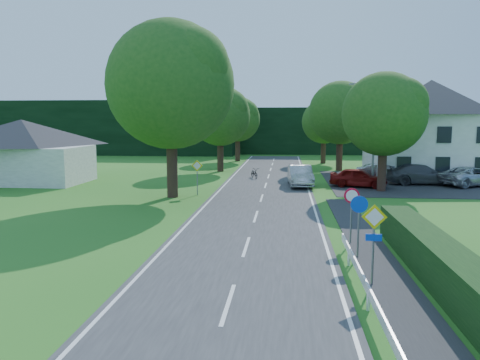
# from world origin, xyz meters

# --- Properties ---
(road) EXTENTS (7.00, 80.00, 0.04)m
(road) POSITION_xyz_m (0.00, 20.00, 0.02)
(road) COLOR #333335
(road) RESTS_ON ground
(parking_pad) EXTENTS (14.00, 16.00, 0.04)m
(parking_pad) POSITION_xyz_m (12.00, 33.00, 0.02)
(parking_pad) COLOR #27272A
(parking_pad) RESTS_ON ground
(line_edge_left) EXTENTS (0.12, 80.00, 0.01)m
(line_edge_left) POSITION_xyz_m (-3.25, 20.00, 0.04)
(line_edge_left) COLOR white
(line_edge_left) RESTS_ON road
(line_edge_right) EXTENTS (0.12, 80.00, 0.01)m
(line_edge_right) POSITION_xyz_m (3.25, 20.00, 0.04)
(line_edge_right) COLOR white
(line_edge_right) RESTS_ON road
(line_centre) EXTENTS (0.12, 80.00, 0.01)m
(line_centre) POSITION_xyz_m (0.00, 20.00, 0.04)
(line_centre) COLOR white
(line_centre) RESTS_ON road
(tree_main) EXTENTS (9.40, 9.40, 11.64)m
(tree_main) POSITION_xyz_m (-6.00, 24.00, 5.82)
(tree_main) COLOR #205118
(tree_main) RESTS_ON ground
(tree_left_far) EXTENTS (7.00, 7.00, 8.58)m
(tree_left_far) POSITION_xyz_m (-5.00, 40.00, 4.29)
(tree_left_far) COLOR #205118
(tree_left_far) RESTS_ON ground
(tree_right_far) EXTENTS (7.40, 7.40, 9.09)m
(tree_right_far) POSITION_xyz_m (7.00, 42.00, 4.54)
(tree_right_far) COLOR #205118
(tree_right_far) RESTS_ON ground
(tree_left_back) EXTENTS (6.60, 6.60, 8.07)m
(tree_left_back) POSITION_xyz_m (-4.50, 52.00, 4.04)
(tree_left_back) COLOR #205118
(tree_left_back) RESTS_ON ground
(tree_right_back) EXTENTS (6.20, 6.20, 7.56)m
(tree_right_back) POSITION_xyz_m (6.00, 50.00, 3.78)
(tree_right_back) COLOR #205118
(tree_right_back) RESTS_ON ground
(tree_right_mid) EXTENTS (7.00, 7.00, 8.58)m
(tree_right_mid) POSITION_xyz_m (8.50, 28.00, 4.29)
(tree_right_mid) COLOR #205118
(tree_right_mid) RESTS_ON ground
(treeline_left) EXTENTS (44.00, 6.00, 8.00)m
(treeline_left) POSITION_xyz_m (-28.00, 62.00, 4.00)
(treeline_left) COLOR black
(treeline_left) RESTS_ON ground
(treeline_right) EXTENTS (30.00, 5.00, 7.00)m
(treeline_right) POSITION_xyz_m (8.00, 66.00, 3.50)
(treeline_right) COLOR black
(treeline_right) RESTS_ON ground
(bungalow_left) EXTENTS (11.00, 6.50, 5.20)m
(bungalow_left) POSITION_xyz_m (-20.00, 30.00, 2.71)
(bungalow_left) COLOR #AFAFAB
(bungalow_left) RESTS_ON ground
(house_white) EXTENTS (10.60, 8.40, 8.60)m
(house_white) POSITION_xyz_m (14.00, 36.00, 4.41)
(house_white) COLOR silver
(house_white) RESTS_ON ground
(streetlight) EXTENTS (2.03, 0.18, 8.00)m
(streetlight) POSITION_xyz_m (8.06, 30.00, 4.46)
(streetlight) COLOR slate
(streetlight) RESTS_ON ground
(sign_priority_right) EXTENTS (0.78, 0.09, 2.59)m
(sign_priority_right) POSITION_xyz_m (4.30, 7.98, 1.80)
(sign_priority_right) COLOR slate
(sign_priority_right) RESTS_ON ground
(sign_roundabout) EXTENTS (0.64, 0.08, 2.37)m
(sign_roundabout) POSITION_xyz_m (4.30, 10.98, 1.67)
(sign_roundabout) COLOR slate
(sign_roundabout) RESTS_ON ground
(sign_speed_limit) EXTENTS (0.64, 0.11, 2.37)m
(sign_speed_limit) POSITION_xyz_m (4.30, 12.97, 1.77)
(sign_speed_limit) COLOR slate
(sign_speed_limit) RESTS_ON ground
(sign_priority_left) EXTENTS (0.78, 0.09, 2.44)m
(sign_priority_left) POSITION_xyz_m (-4.50, 24.98, 1.72)
(sign_priority_left) COLOR slate
(sign_priority_left) RESTS_ON ground
(moving_car) EXTENTS (2.01, 5.02, 1.62)m
(moving_car) POSITION_xyz_m (2.70, 29.95, 0.85)
(moving_car) COLOR #ADAEB2
(moving_car) RESTS_ON road
(motorcycle) EXTENTS (1.17, 1.85, 0.92)m
(motorcycle) POSITION_xyz_m (-1.20, 34.60, 0.50)
(motorcycle) COLOR black
(motorcycle) RESTS_ON road
(parked_car_red) EXTENTS (4.60, 2.81, 1.46)m
(parked_car_red) POSITION_xyz_m (7.14, 29.87, 0.77)
(parked_car_red) COLOR maroon
(parked_car_red) RESTS_ON parking_pad
(parked_car_silver_a) EXTENTS (4.87, 2.33, 1.54)m
(parked_car_silver_a) POSITION_xyz_m (9.80, 33.24, 0.81)
(parked_car_silver_a) COLOR #AAAAAF
(parked_car_silver_a) RESTS_ON parking_pad
(parked_car_grey) EXTENTS (5.71, 2.70, 1.61)m
(parked_car_grey) POSITION_xyz_m (12.35, 32.00, 0.84)
(parked_car_grey) COLOR #494A4E
(parked_car_grey) RESTS_ON parking_pad
(parked_car_silver_b) EXTENTS (5.94, 4.68, 1.50)m
(parked_car_silver_b) POSITION_xyz_m (16.06, 31.37, 0.79)
(parked_car_silver_b) COLOR silver
(parked_car_silver_b) RESTS_ON parking_pad
(parasol) EXTENTS (2.09, 2.12, 1.70)m
(parasol) POSITION_xyz_m (9.53, 33.44, 0.89)
(parasol) COLOR red
(parasol) RESTS_ON parking_pad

